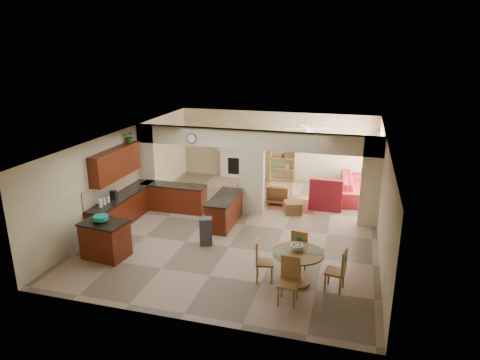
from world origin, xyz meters
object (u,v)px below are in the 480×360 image
(dining_table, at_px, (298,263))
(armchair, at_px, (279,193))
(kitchen_island, at_px, (105,239))
(sofa, at_px, (356,187))

(dining_table, distance_m, armchair, 5.37)
(kitchen_island, xyz_separation_m, armchair, (3.64, 5.20, -0.14))
(armchair, bearing_deg, dining_table, 107.10)
(kitchen_island, bearing_deg, armchair, 61.64)
(sofa, xyz_separation_m, armchair, (-2.61, -1.32, -0.04))
(kitchen_island, relative_size, dining_table, 1.03)
(sofa, height_order, armchair, sofa)
(kitchen_island, bearing_deg, sofa, 52.86)
(armchair, bearing_deg, kitchen_island, 56.98)
(kitchen_island, relative_size, sofa, 0.45)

